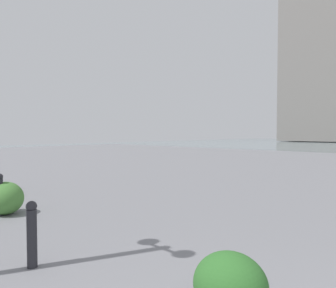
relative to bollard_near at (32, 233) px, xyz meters
name	(u,v)px	position (x,y,z in m)	size (l,w,h in m)	color
building_annex	(322,40)	(17.89, -62.12, 18.33)	(12.16, 10.59, 37.50)	gray
bollard_near	(32,233)	(0.00, 0.00, 0.00)	(0.13, 0.13, 0.81)	#232328
bollard_mid	(0,194)	(2.90, -0.62, 0.01)	(0.13, 0.13, 0.83)	#232328
shrub_wide	(230,285)	(-2.33, -0.76, -0.13)	(0.68, 0.62, 0.58)	#2D6628
shrub_tall	(5,198)	(2.93, -0.73, -0.10)	(0.77, 0.69, 0.65)	#477F38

